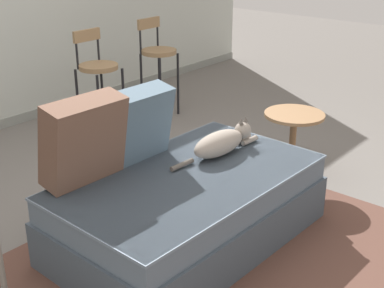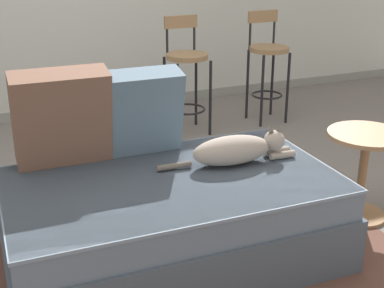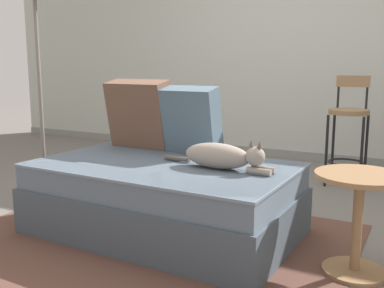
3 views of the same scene
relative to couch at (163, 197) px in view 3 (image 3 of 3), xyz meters
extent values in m
plane|color=#66605B|center=(0.00, 0.40, -0.23)|extent=(16.00, 16.00, 0.00)
cube|color=#B7BCB2|center=(0.00, 2.65, 1.07)|extent=(8.00, 0.10, 2.60)
cube|color=gray|center=(0.00, 2.60, -0.18)|extent=(8.00, 0.02, 0.09)
cube|color=brown|center=(0.00, -0.30, -0.22)|extent=(2.31, 2.06, 0.01)
cube|color=#44505B|center=(0.00, 0.00, -0.08)|extent=(1.64, 1.00, 0.29)
cube|color=slate|center=(0.00, 0.00, 0.14)|extent=(1.60, 0.96, 0.16)
cube|color=slate|center=(0.00, 0.00, 0.21)|extent=(1.61, 0.97, 0.02)
cube|color=brown|center=(-0.43, 0.39, 0.47)|extent=(0.48, 0.27, 0.50)
cube|color=#4C6070|center=(-0.03, 0.38, 0.45)|extent=(0.45, 0.25, 0.46)
ellipsoid|color=gray|center=(0.35, 0.04, 0.29)|extent=(0.43, 0.19, 0.15)
sphere|color=gray|center=(0.59, 0.03, 0.31)|extent=(0.11, 0.11, 0.11)
cone|color=#544C44|center=(0.56, 0.03, 0.39)|extent=(0.03, 0.03, 0.04)
cone|color=#544C44|center=(0.61, 0.03, 0.39)|extent=(0.03, 0.03, 0.04)
cylinder|color=gray|center=(0.62, 0.00, 0.24)|extent=(0.14, 0.04, 0.04)
cylinder|color=gray|center=(0.63, 0.06, 0.24)|extent=(0.14, 0.04, 0.04)
cylinder|color=#544C44|center=(0.05, 0.09, 0.24)|extent=(0.18, 0.04, 0.03)
cylinder|color=black|center=(0.67, 1.58, 0.09)|extent=(0.02, 0.02, 0.62)
cylinder|color=black|center=(0.96, 1.58, 0.09)|extent=(0.02, 0.02, 0.62)
cylinder|color=black|center=(0.67, 1.87, 0.09)|extent=(0.02, 0.02, 0.62)
cylinder|color=black|center=(0.96, 1.87, 0.09)|extent=(0.02, 0.02, 0.62)
torus|color=black|center=(0.82, 1.72, -0.03)|extent=(0.30, 0.30, 0.02)
cylinder|color=olive|center=(0.82, 1.72, 0.42)|extent=(0.34, 0.34, 0.04)
cylinder|color=black|center=(0.70, 1.85, 0.54)|extent=(0.02, 0.02, 0.28)
cylinder|color=black|center=(0.94, 1.85, 0.54)|extent=(0.02, 0.02, 0.28)
cube|color=olive|center=(0.82, 1.85, 0.68)|extent=(0.28, 0.03, 0.10)
cylinder|color=olive|center=(1.16, -0.03, 0.02)|extent=(0.05, 0.05, 0.50)
cylinder|color=olive|center=(1.16, -0.03, -0.22)|extent=(0.32, 0.32, 0.02)
cylinder|color=olive|center=(1.16, -0.03, 0.28)|extent=(0.44, 0.44, 0.02)
cylinder|color=slate|center=(-1.15, 0.13, -0.21)|extent=(0.28, 0.28, 0.02)
cylinder|color=slate|center=(-1.15, 0.13, 0.55)|extent=(0.03, 0.03, 1.55)
camera|label=1|loc=(-2.14, -1.83, 1.58)|focal=50.00mm
camera|label=2|loc=(-0.85, -2.19, 1.30)|focal=50.00mm
camera|label=3|loc=(1.43, -2.31, 0.82)|focal=42.00mm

